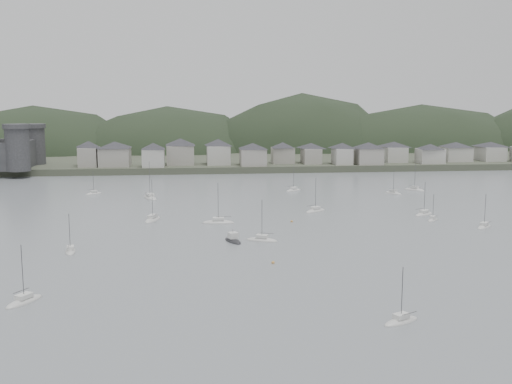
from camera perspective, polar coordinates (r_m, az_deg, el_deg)
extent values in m
plane|color=slate|center=(107.02, 4.49, -9.17)|extent=(900.00, 900.00, 0.00)
cube|color=#383D2D|center=(396.78, -3.51, 4.07)|extent=(900.00, 250.00, 3.00)
ellipsoid|color=black|center=(385.47, -20.02, 1.70)|extent=(138.98, 92.48, 81.13)
ellipsoid|color=black|center=(375.59, -8.26, 1.98)|extent=(132.08, 90.41, 79.74)
ellipsoid|color=black|center=(382.22, 4.28, 1.75)|extent=(133.88, 88.37, 101.41)
ellipsoid|color=black|center=(397.98, 15.15, 2.09)|extent=(165.81, 81.78, 82.55)
cylinder|color=#303033|center=(276.57, -21.57, 3.71)|extent=(10.00, 10.00, 18.00)
cylinder|color=#303033|center=(303.64, -20.19, 4.07)|extent=(10.00, 10.00, 17.00)
cube|color=#303033|center=(290.29, -20.82, 3.36)|extent=(3.50, 30.00, 12.00)
cube|color=#9B988E|center=(286.82, -15.47, 3.21)|extent=(8.34, 12.91, 8.59)
pyramid|color=#25252A|center=(286.37, -15.52, 4.37)|extent=(15.78, 15.78, 3.01)
cube|color=#9B988E|center=(284.58, -13.16, 3.23)|extent=(13.68, 13.35, 8.36)
pyramid|color=#25252A|center=(284.13, -13.20, 4.37)|extent=(20.07, 20.07, 2.93)
cube|color=#B4B1A9|center=(277.75, -9.65, 3.18)|extent=(9.78, 10.20, 8.08)
pyramid|color=#25252A|center=(277.30, -9.68, 4.30)|extent=(14.83, 14.83, 2.83)
cube|color=#9B988E|center=(286.85, -7.13, 3.51)|extent=(12.59, 13.33, 9.09)
pyramid|color=#25252A|center=(286.38, -7.16, 4.73)|extent=(19.24, 19.24, 3.18)
cube|color=#B4B1A9|center=(285.62, -3.57, 3.51)|extent=(10.74, 12.17, 8.87)
pyramid|color=#25252A|center=(285.15, -3.58, 4.71)|extent=(17.01, 17.01, 3.10)
cube|color=#9B988E|center=(280.34, -0.29, 3.31)|extent=(11.63, 12.09, 7.69)
pyramid|color=#25252A|center=(279.91, -0.29, 4.37)|extent=(17.61, 17.61, 2.69)
cube|color=#9B988E|center=(290.89, 2.54, 3.47)|extent=(10.37, 9.35, 7.44)
pyramid|color=#25252A|center=(290.49, 2.54, 4.46)|extent=(14.65, 14.65, 2.60)
cube|color=#9B988E|center=(290.91, 5.22, 3.42)|extent=(8.24, 12.20, 7.22)
pyramid|color=#25252A|center=(290.51, 5.23, 4.38)|extent=(15.17, 15.17, 2.53)
cube|color=#B4B1A9|center=(288.92, 8.13, 3.36)|extent=(8.06, 10.91, 7.46)
pyramid|color=#25252A|center=(288.51, 8.15, 4.36)|extent=(14.08, 14.08, 2.61)
cube|color=#9B988E|center=(290.80, 10.55, 3.35)|extent=(11.73, 11.78, 7.66)
pyramid|color=#25252A|center=(290.39, 10.58, 4.37)|extent=(17.46, 17.46, 2.68)
cube|color=#B4B1A9|center=(305.03, 12.87, 3.49)|extent=(10.19, 13.02, 7.33)
pyramid|color=#25252A|center=(304.65, 12.90, 4.42)|extent=(17.23, 17.23, 2.57)
cube|color=#B4B1A9|center=(302.10, 16.09, 3.28)|extent=(11.70, 9.81, 6.88)
pyramid|color=#25252A|center=(301.73, 16.13, 4.16)|extent=(15.97, 15.97, 2.41)
cube|color=#B4B1A9|center=(316.88, 18.31, 3.42)|extent=(12.83, 12.48, 7.00)
pyramid|color=#25252A|center=(316.53, 18.35, 4.28)|extent=(18.79, 18.79, 2.45)
cube|color=#B4B1A9|center=(325.39, 21.22, 3.40)|extent=(11.07, 13.50, 6.97)
pyramid|color=#25252A|center=(325.05, 21.26, 4.22)|extent=(18.25, 18.25, 2.44)
ellipsoid|color=beige|center=(94.30, 13.52, -11.84)|extent=(6.86, 4.89, 1.32)
cube|color=silver|center=(93.98, 13.54, -11.29)|extent=(2.73, 2.35, 0.70)
cylinder|color=#3F3F42|center=(92.91, 13.61, -9.36)|extent=(0.12, 0.12, 8.28)
cylinder|color=#3F3F42|center=(93.67, 14.29, -11.03)|extent=(2.70, 1.44, 0.10)
ellipsoid|color=beige|center=(206.96, -9.96, -0.59)|extent=(6.59, 10.40, 1.99)
cube|color=silver|center=(206.76, -9.97, -0.24)|extent=(3.30, 4.03, 0.70)
cylinder|color=#3F3F42|center=(206.06, -10.01, 1.15)|extent=(0.12, 0.12, 12.41)
cylinder|color=#3F3F42|center=(205.08, -10.19, -0.16)|extent=(1.73, 4.19, 0.10)
ellipsoid|color=beige|center=(220.02, 12.82, -0.14)|extent=(5.53, 7.20, 1.41)
cube|color=silver|center=(219.88, 12.83, 0.12)|extent=(2.59, 2.91, 0.70)
cylinder|color=#3F3F42|center=(219.40, 12.86, 1.04)|extent=(0.12, 0.12, 8.80)
cylinder|color=#3F3F42|center=(218.57, 12.77, 0.22)|extent=(1.70, 2.78, 0.10)
ellipsoid|color=beige|center=(221.72, 3.57, 0.13)|extent=(7.14, 6.06, 1.43)
cube|color=silver|center=(221.58, 3.57, 0.39)|extent=(2.95, 2.75, 0.70)
cylinder|color=#3F3F42|center=(221.09, 3.58, 1.31)|extent=(0.12, 0.12, 8.95)
cylinder|color=#3F3F42|center=(222.06, 3.28, 0.55)|extent=(2.67, 1.97, 0.10)
ellipsoid|color=beige|center=(168.21, 20.72, -3.13)|extent=(6.61, 6.28, 1.38)
cube|color=silver|center=(168.02, 20.74, -2.80)|extent=(2.81, 2.75, 0.70)
cylinder|color=#3F3F42|center=(167.40, 20.80, -1.63)|extent=(0.12, 0.12, 8.64)
cylinder|color=#3F3F42|center=(167.61, 21.16, -2.66)|extent=(2.37, 2.16, 0.10)
ellipsoid|color=beige|center=(142.54, 0.56, -4.61)|extent=(8.00, 5.32, 1.53)
cube|color=silver|center=(142.30, 0.56, -4.19)|extent=(3.13, 2.62, 0.70)
cylinder|color=#3F3F42|center=(141.49, 0.57, -2.66)|extent=(0.12, 0.12, 9.57)
cylinder|color=#3F3F42|center=(142.87, 1.04, -3.92)|extent=(3.20, 1.48, 0.10)
ellipsoid|color=beige|center=(230.26, 14.72, 0.17)|extent=(6.98, 7.73, 1.58)
cube|color=silver|center=(230.11, 14.73, 0.44)|extent=(3.11, 3.25, 0.70)
cylinder|color=#3F3F42|center=(229.60, 14.77, 1.43)|extent=(0.12, 0.12, 9.90)
cylinder|color=#3F3F42|center=(228.69, 14.63, 0.54)|extent=(2.34, 2.82, 0.10)
ellipsoid|color=beige|center=(173.57, 16.33, -2.57)|extent=(5.15, 5.48, 1.14)
cube|color=silver|center=(173.41, 16.35, -2.29)|extent=(2.26, 2.33, 0.70)
cylinder|color=#3F3F42|center=(172.91, 16.39, -1.36)|extent=(0.12, 0.12, 7.13)
cylinder|color=#3F3F42|center=(172.87, 16.66, -2.15)|extent=(1.78, 1.99, 0.10)
ellipsoid|color=beige|center=(169.06, -9.72, -2.64)|extent=(5.60, 9.36, 1.78)
cube|color=silver|center=(168.84, -9.73, -2.24)|extent=(2.87, 3.59, 0.70)
cylinder|color=#3F3F42|center=(168.05, -9.76, -0.72)|extent=(0.12, 0.12, 11.15)
cylinder|color=#3F3F42|center=(167.21, -9.58, -2.15)|extent=(1.40, 3.83, 0.10)
ellipsoid|color=beige|center=(138.12, -17.10, -5.43)|extent=(3.15, 6.92, 1.33)
cube|color=silver|center=(137.89, -17.12, -5.04)|extent=(1.82, 2.53, 0.70)
cylinder|color=#3F3F42|center=(137.16, -17.18, -3.68)|extent=(0.12, 0.12, 8.33)
cylinder|color=#3F3F42|center=(136.67, -17.30, -4.93)|extent=(0.57, 2.98, 0.10)
ellipsoid|color=beige|center=(180.74, 5.63, -1.83)|extent=(7.94, 6.83, 1.60)
cube|color=silver|center=(180.55, 5.63, -1.49)|extent=(3.30, 3.08, 0.70)
cylinder|color=#3F3F42|center=(179.89, 5.65, -0.22)|extent=(0.12, 0.12, 10.00)
cylinder|color=#3F3F42|center=(181.05, 5.22, -1.28)|extent=(2.95, 2.23, 0.10)
ellipsoid|color=beige|center=(163.09, -3.58, -2.94)|extent=(8.88, 3.59, 1.73)
cube|color=silver|center=(162.87, -3.58, -2.54)|extent=(3.20, 2.19, 0.70)
cylinder|color=#3F3F42|center=(162.08, -3.59, -1.01)|extent=(0.12, 0.12, 10.82)
cylinder|color=#3F3F42|center=(162.99, -3.04, -2.33)|extent=(3.89, 0.47, 0.10)
ellipsoid|color=beige|center=(107.15, -21.02, -9.68)|extent=(5.94, 7.74, 1.51)
cube|color=silver|center=(106.84, -21.05, -9.14)|extent=(2.78, 3.13, 0.70)
cylinder|color=#3F3F42|center=(105.77, -21.16, -7.16)|extent=(0.12, 0.12, 9.46)
cylinder|color=#3F3F42|center=(107.93, -21.27, -8.67)|extent=(1.82, 2.98, 0.10)
ellipsoid|color=beige|center=(221.01, -15.05, -0.18)|extent=(6.18, 5.59, 1.27)
cube|color=silver|center=(220.88, -15.06, 0.06)|extent=(2.60, 2.49, 0.70)
cylinder|color=#3F3F42|center=(220.44, -15.09, 0.88)|extent=(0.12, 0.12, 7.92)
cylinder|color=#3F3F42|center=(221.64, -15.26, 0.22)|extent=(2.27, 1.89, 0.10)
ellipsoid|color=beige|center=(181.28, 15.56, -2.08)|extent=(7.62, 6.23, 1.51)
cube|color=silver|center=(181.09, 15.57, -1.75)|extent=(3.12, 2.86, 0.70)
cylinder|color=#3F3F42|center=(180.47, 15.62, -0.55)|extent=(0.12, 0.12, 9.45)
cylinder|color=#3F3F42|center=(181.28, 15.16, -1.54)|extent=(2.87, 1.99, 0.10)
ellipsoid|color=black|center=(141.99, -2.19, -4.67)|extent=(4.83, 7.52, 1.56)
cube|color=silver|center=(141.67, -2.19, -4.11)|extent=(2.59, 2.67, 1.40)
cylinder|color=#3F3F42|center=(141.48, -2.19, -3.75)|extent=(0.10, 0.10, 1.20)
sphere|color=#C98F43|center=(123.24, 1.62, -6.68)|extent=(0.70, 0.70, 0.70)
sphere|color=#C98F43|center=(164.61, 3.40, -2.80)|extent=(0.70, 0.70, 0.70)
sphere|color=#C98F43|center=(223.09, -15.18, -0.08)|extent=(0.70, 0.70, 0.70)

